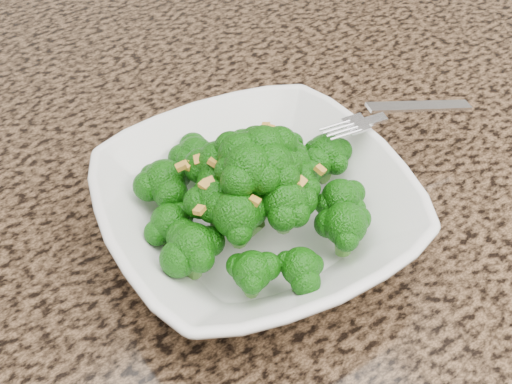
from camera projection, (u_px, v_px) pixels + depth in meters
cabinet at (242, 380)px, 0.94m from camera, size 1.55×0.95×0.87m
granite_counter at (235, 147)px, 0.62m from camera, size 1.64×1.04×0.03m
bowl at (256, 211)px, 0.50m from camera, size 0.27×0.27×0.06m
broccoli_pile at (256, 153)px, 0.46m from camera, size 0.21×0.21×0.06m
garlic_topping at (256, 116)px, 0.43m from camera, size 0.12×0.12×0.01m
fork at (377, 119)px, 0.53m from camera, size 0.17×0.07×0.01m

